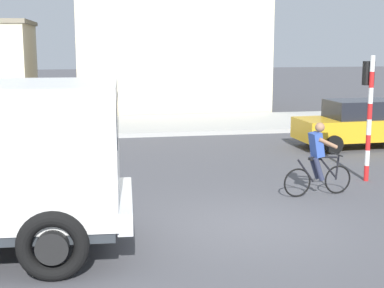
# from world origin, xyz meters

# --- Properties ---
(ground_plane) EXTENTS (120.00, 120.00, 0.00)m
(ground_plane) POSITION_xyz_m (0.00, 0.00, 0.00)
(ground_plane) COLOR #4C4C51
(sidewalk_far) EXTENTS (80.00, 5.00, 0.16)m
(sidewalk_far) POSITION_xyz_m (0.00, 13.06, 0.08)
(sidewalk_far) COLOR #ADADA8
(sidewalk_far) RESTS_ON ground
(cyclist) EXTENTS (1.72, 0.52, 1.72)m
(cyclist) POSITION_xyz_m (2.20, 1.86, 0.86)
(cyclist) COLOR black
(cyclist) RESTS_ON ground
(traffic_light_pole) EXTENTS (0.24, 0.43, 3.20)m
(traffic_light_pole) POSITION_xyz_m (4.00, 3.03, 2.07)
(traffic_light_pole) COLOR red
(traffic_light_pole) RESTS_ON ground
(car_red_near) EXTENTS (4.08, 2.03, 1.60)m
(car_red_near) POSITION_xyz_m (5.87, 7.30, 0.82)
(car_red_near) COLOR gold
(car_red_near) RESTS_ON ground
(building_mid_block) EXTENTS (9.32, 6.87, 6.24)m
(building_mid_block) POSITION_xyz_m (1.13, 19.16, 3.12)
(building_mid_block) COLOR beige
(building_mid_block) RESTS_ON ground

